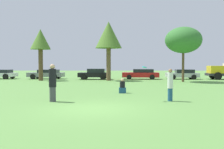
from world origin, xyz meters
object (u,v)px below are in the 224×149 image
at_px(frisbee, 144,67).
at_px(parked_car_grey, 47,74).
at_px(tree_0, 40,41).
at_px(parked_car_white, 0,74).
at_px(tree_2, 183,40).
at_px(bystander_sitting, 122,87).
at_px(parked_car_silver, 183,74).
at_px(person_catcher, 170,85).
at_px(parked_car_red, 141,74).
at_px(tree_1, 109,36).
at_px(parked_car_black, 95,74).
at_px(person_thrower, 53,83).

bearing_deg(frisbee, parked_car_grey, 118.23).
height_order(tree_0, parked_car_white, tree_0).
bearing_deg(tree_2, bystander_sitting, -122.78).
xyz_separation_m(tree_0, parked_car_grey, (-0.18, 3.16, -3.91)).
height_order(frisbee, tree_0, tree_0).
height_order(bystander_sitting, parked_car_silver, parked_car_silver).
distance_m(person_catcher, parked_car_red, 18.95).
relative_size(frisbee, tree_1, 0.04).
distance_m(parked_car_white, parked_car_grey, 6.02).
distance_m(tree_1, parked_car_black, 5.27).
distance_m(frisbee, parked_car_grey, 21.80).
relative_size(tree_0, parked_car_white, 1.37).
xyz_separation_m(bystander_sitting, parked_car_silver, (8.03, 15.40, 0.25)).
distance_m(person_thrower, parked_car_white, 22.73).
bearing_deg(bystander_sitting, person_catcher, -56.99).
bearing_deg(tree_0, parked_car_black, 20.33).
distance_m(tree_0, tree_1, 7.84).
bearing_deg(frisbee, bystander_sitting, 106.49).
distance_m(person_catcher, tree_0, 20.12).
xyz_separation_m(parked_car_grey, parked_car_red, (12.01, -0.35, 0.02)).
bearing_deg(person_catcher, parked_car_red, -93.48).
distance_m(tree_2, parked_car_white, 22.94).
bearing_deg(frisbee, parked_car_silver, 69.81).
bearing_deg(person_catcher, parked_car_black, -75.95).
relative_size(person_catcher, parked_car_black, 0.43).
bearing_deg(person_thrower, frisbee, 1.98).
xyz_separation_m(person_catcher, parked_car_silver, (5.64, 19.08, -0.23)).
relative_size(frisbee, bystander_sitting, 0.25).
relative_size(tree_2, parked_car_silver, 1.43).
height_order(tree_2, parked_car_silver, tree_2).
bearing_deg(parked_car_silver, tree_2, 78.90).
distance_m(tree_1, parked_car_red, 6.63).
height_order(bystander_sitting, parked_car_white, parked_car_white).
bearing_deg(tree_0, person_thrower, -71.88).
relative_size(parked_car_black, parked_car_red, 0.85).
bearing_deg(parked_car_black, parked_car_white, -1.12).
bearing_deg(tree_0, parked_car_silver, 9.77).
distance_m(parked_car_white, parked_car_silver, 23.29).
height_order(person_thrower, parked_car_grey, person_thrower).
bearing_deg(bystander_sitting, person_thrower, -133.33).
xyz_separation_m(person_thrower, parked_car_silver, (11.74, 19.32, -0.34)).
bearing_deg(tree_2, parked_car_red, 130.25).
relative_size(person_thrower, tree_1, 0.29).
xyz_separation_m(tree_1, tree_2, (8.02, -1.94, -0.69)).
bearing_deg(parked_car_grey, person_catcher, 124.40).
height_order(parked_car_white, parked_car_grey, parked_car_grey).
xyz_separation_m(bystander_sitting, parked_car_black, (-3.01, 14.69, 0.31)).
bearing_deg(parked_car_white, tree_2, 170.24).
relative_size(person_thrower, bystander_sitting, 2.00).
distance_m(tree_0, parked_car_red, 12.77).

